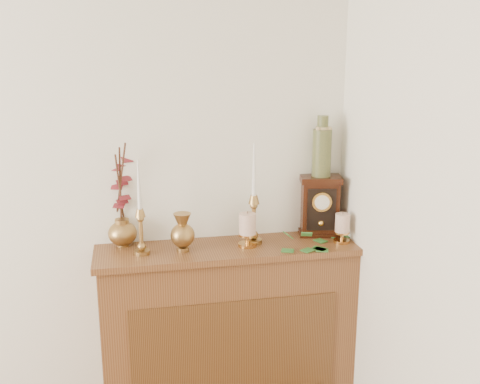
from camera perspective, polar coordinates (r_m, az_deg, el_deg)
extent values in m
cube|color=brown|center=(2.84, -1.12, -14.65)|extent=(1.20, 0.30, 0.90)
cube|color=brown|center=(2.74, -0.52, -17.00)|extent=(0.96, 0.01, 0.63)
cube|color=brown|center=(2.65, -1.17, -5.83)|extent=(1.24, 0.34, 0.03)
cylinder|color=#A57B42|center=(2.58, -9.93, -6.04)|extent=(0.07, 0.07, 0.02)
sphere|color=#A57B42|center=(2.57, -9.96, -5.48)|extent=(0.04, 0.04, 0.04)
cylinder|color=#A57B42|center=(2.55, -10.02, -4.14)|extent=(0.02, 0.02, 0.13)
sphere|color=#A57B42|center=(2.53, -10.08, -2.69)|extent=(0.03, 0.03, 0.03)
cone|color=#A57B42|center=(2.52, -10.11, -2.10)|extent=(0.05, 0.05, 0.04)
cone|color=white|center=(2.49, -10.24, 0.69)|extent=(0.02, 0.02, 0.23)
cylinder|color=#A57B42|center=(2.68, 1.39, -5.00)|extent=(0.08, 0.08, 0.02)
sphere|color=#A57B42|center=(2.67, 1.40, -4.39)|extent=(0.04, 0.04, 0.04)
cylinder|color=#A57B42|center=(2.65, 1.41, -2.96)|extent=(0.02, 0.02, 0.14)
sphere|color=#A57B42|center=(2.63, 1.42, -1.40)|extent=(0.04, 0.04, 0.04)
cone|color=#A57B42|center=(2.62, 1.42, -0.77)|extent=(0.05, 0.05, 0.04)
cone|color=white|center=(2.59, 1.44, 2.23)|extent=(0.02, 0.02, 0.25)
cylinder|color=#A57B42|center=(2.59, -5.81, -5.78)|extent=(0.06, 0.06, 0.02)
sphere|color=#A57B42|center=(2.57, -5.85, -4.41)|extent=(0.11, 0.11, 0.11)
cone|color=#A57B42|center=(2.54, -5.89, -2.79)|extent=(0.08, 0.08, 0.06)
cylinder|color=#A57B42|center=(2.70, -11.78, -5.29)|extent=(0.06, 0.06, 0.01)
ellipsoid|color=#A57B42|center=(2.68, -11.85, -4.13)|extent=(0.13, 0.13, 0.12)
cylinder|color=#A57B42|center=(2.66, -11.91, -2.96)|extent=(0.07, 0.07, 0.02)
cylinder|color=#472819|center=(2.63, -12.15, 0.49)|extent=(0.03, 0.08, 0.32)
cylinder|color=#472819|center=(2.63, -12.07, 0.80)|extent=(0.02, 0.07, 0.35)
cylinder|color=#472819|center=(2.62, -12.02, 1.11)|extent=(0.07, 0.11, 0.37)
cylinder|color=#D09448|center=(2.64, 0.75, -5.36)|extent=(0.09, 0.09, 0.02)
cylinder|color=#D09448|center=(2.63, 0.76, -4.82)|extent=(0.02, 0.02, 0.04)
cylinder|color=#D09448|center=(2.62, 0.76, -4.36)|extent=(0.08, 0.08, 0.01)
cylinder|color=#F5E1C0|center=(2.61, 0.76, -3.24)|extent=(0.08, 0.08, 0.10)
cylinder|color=#472819|center=(2.59, 0.77, -2.11)|extent=(0.00, 0.00, 0.01)
cylinder|color=#D09448|center=(2.73, 10.28, -4.91)|extent=(0.08, 0.08, 0.01)
cylinder|color=#D09448|center=(2.73, 10.31, -4.45)|extent=(0.02, 0.02, 0.03)
cylinder|color=#D09448|center=(2.72, 10.32, -4.05)|extent=(0.07, 0.07, 0.01)
cylinder|color=#F5E1C0|center=(2.70, 10.37, -3.09)|extent=(0.07, 0.07, 0.09)
cylinder|color=#472819|center=(2.69, 10.41, -2.13)|extent=(0.00, 0.00, 0.01)
cube|color=#2D6627|center=(2.59, 4.27, -5.86)|extent=(0.06, 0.05, 0.00)
cube|color=#2D6627|center=(2.75, 13.29, -5.01)|extent=(0.05, 0.06, 0.00)
cube|color=#2D6627|center=(2.65, 8.31, -5.54)|extent=(0.07, 0.07, 0.00)
cube|color=#2D6627|center=(2.62, 8.64, -5.79)|extent=(0.07, 0.07, 0.00)
cube|color=#2D6627|center=(2.59, 5.10, -5.93)|extent=(0.07, 0.07, 0.00)
cube|color=#2D6627|center=(2.61, 4.03, -5.71)|extent=(0.07, 0.07, 0.00)
cube|color=#2D6627|center=(2.73, 8.99, -4.97)|extent=(0.07, 0.07, 0.00)
cube|color=#2D6627|center=(2.69, 3.23, -5.04)|extent=(0.07, 0.07, 0.00)
cube|color=#2D6627|center=(2.72, 10.80, -5.10)|extent=(0.07, 0.07, 0.00)
cube|color=#2D6627|center=(2.81, 12.92, -4.58)|extent=(0.06, 0.07, 0.00)
cube|color=#2D6627|center=(2.75, 8.30, -4.75)|extent=(0.06, 0.06, 0.00)
cube|color=#2D6627|center=(2.63, 4.91, -4.39)|extent=(0.06, 0.06, 0.03)
cube|color=#2D6627|center=(2.58, 6.78, -4.28)|extent=(0.06, 0.05, 0.03)
cube|color=#2D6627|center=(2.73, 12.24, -3.68)|extent=(0.06, 0.05, 0.03)
cube|color=#39170B|center=(2.83, 8.01, -4.05)|extent=(0.22, 0.17, 0.02)
cube|color=#39170B|center=(2.80, 8.10, -1.55)|extent=(0.20, 0.15, 0.26)
cube|color=#39170B|center=(2.76, 8.21, 1.32)|extent=(0.22, 0.17, 0.03)
cube|color=black|center=(2.74, 8.28, -1.79)|extent=(0.14, 0.03, 0.21)
cylinder|color=gold|center=(2.72, 8.32, -1.02)|extent=(0.10, 0.03, 0.10)
cylinder|color=silver|center=(2.72, 8.32, -1.02)|extent=(0.07, 0.02, 0.07)
sphere|color=gold|center=(2.76, 8.22, -3.16)|extent=(0.03, 0.03, 0.03)
cylinder|color=#1C3827|center=(2.73, 8.30, 3.94)|extent=(0.09, 0.09, 0.23)
cylinder|color=#1C3827|center=(2.71, 8.41, 6.90)|extent=(0.05, 0.05, 0.08)
cylinder|color=tan|center=(2.72, 8.39, 6.40)|extent=(0.06, 0.06, 0.02)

